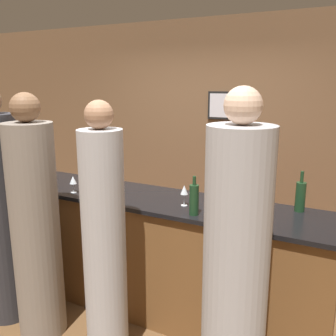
{
  "coord_description": "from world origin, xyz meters",
  "views": [
    {
      "loc": [
        1.77,
        -2.68,
        2.05
      ],
      "look_at": [
        0.32,
        0.1,
        1.32
      ],
      "focal_mm": 40.0,
      "sensor_mm": 36.0,
      "label": 1
    }
  ],
  "objects": [
    {
      "name": "bartender",
      "position": [
        0.81,
        0.71,
        0.86
      ],
      "size": [
        0.34,
        0.34,
        1.85
      ],
      "rotation": [
        0.0,
        0.0,
        3.14
      ],
      "color": "orange",
      "rests_on": "ground_plane"
    },
    {
      "name": "guest_2",
      "position": [
        1.19,
        -0.7,
        0.94
      ],
      "size": [
        0.39,
        0.39,
        2.03
      ],
      "color": "#B2B2B7",
      "rests_on": "ground_plane"
    },
    {
      "name": "wine_glass_0",
      "position": [
        -0.75,
        -0.22,
        1.2
      ],
      "size": [
        0.08,
        0.08,
        0.17
      ],
      "color": "silver",
      "rests_on": "bar_counter"
    },
    {
      "name": "ground_plane",
      "position": [
        0.0,
        0.0,
        0.0
      ],
      "size": [
        14.0,
        14.0,
        0.0
      ],
      "primitive_type": "plane",
      "color": "brown"
    },
    {
      "name": "guest_0",
      "position": [
        -0.88,
        -0.68,
        0.93
      ],
      "size": [
        0.38,
        0.38,
        2.0
      ],
      "color": "#2D2D33",
      "rests_on": "ground_plane"
    },
    {
      "name": "wine_bottle_2",
      "position": [
        1.4,
        0.22,
        1.19
      ],
      "size": [
        0.08,
        0.08,
        0.32
      ],
      "color": "#19381E",
      "rests_on": "bar_counter"
    },
    {
      "name": "wine_glass_1",
      "position": [
        0.56,
        -0.07,
        1.19
      ],
      "size": [
        0.06,
        0.06,
        0.17
      ],
      "color": "silver",
      "rests_on": "bar_counter"
    },
    {
      "name": "wine_glass_2",
      "position": [
        -0.47,
        -0.21,
        1.18
      ],
      "size": [
        0.06,
        0.06,
        0.15
      ],
      "color": "silver",
      "rests_on": "bar_counter"
    },
    {
      "name": "back_wall",
      "position": [
        0.0,
        1.81,
        1.4
      ],
      "size": [
        8.0,
        0.08,
        2.8
      ],
      "color": "brown",
      "rests_on": "ground_plane"
    },
    {
      "name": "bar_counter",
      "position": [
        0.0,
        0.0,
        0.54
      ],
      "size": [
        3.54,
        0.67,
        1.07
      ],
      "color": "brown",
      "rests_on": "ground_plane"
    },
    {
      "name": "guest_1",
      "position": [
        -0.44,
        -0.71,
        0.92
      ],
      "size": [
        0.38,
        0.38,
        1.97
      ],
      "color": "gray",
      "rests_on": "ground_plane"
    },
    {
      "name": "wine_bottle_1",
      "position": [
        -1.23,
        0.15,
        1.17
      ],
      "size": [
        0.08,
        0.08,
        0.26
      ],
      "color": "black",
      "rests_on": "bar_counter"
    },
    {
      "name": "wine_bottle_0",
      "position": [
        0.71,
        -0.23,
        1.19
      ],
      "size": [
        0.07,
        0.07,
        0.3
      ],
      "color": "#19381E",
      "rests_on": "bar_counter"
    },
    {
      "name": "guest_4",
      "position": [
        0.24,
        -0.71,
        0.91
      ],
      "size": [
        0.31,
        0.31,
        1.93
      ],
      "color": "#B2B2B7",
      "rests_on": "ground_plane"
    }
  ]
}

